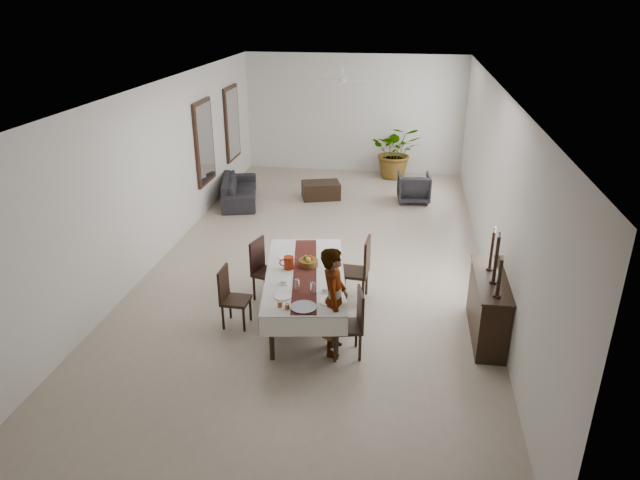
% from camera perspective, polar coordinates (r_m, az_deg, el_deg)
% --- Properties ---
extents(floor, '(6.00, 12.00, 0.00)m').
position_cam_1_polar(floor, '(10.85, 0.11, -1.83)').
color(floor, '#B2A28D').
rests_on(floor, ground).
extents(ceiling, '(6.00, 12.00, 0.02)m').
position_cam_1_polar(ceiling, '(9.92, 0.12, 15.14)').
color(ceiling, silver).
rests_on(ceiling, wall_back).
extents(wall_back, '(6.00, 0.02, 3.20)m').
position_cam_1_polar(wall_back, '(16.07, 3.42, 12.46)').
color(wall_back, silver).
rests_on(wall_back, floor).
extents(wall_front, '(6.00, 0.02, 3.20)m').
position_cam_1_polar(wall_front, '(5.00, -10.65, -14.13)').
color(wall_front, silver).
rests_on(wall_front, floor).
extents(wall_left, '(0.02, 12.00, 3.20)m').
position_cam_1_polar(wall_left, '(11.11, -15.48, 6.74)').
color(wall_left, silver).
rests_on(wall_left, floor).
extents(wall_right, '(0.02, 12.00, 3.20)m').
position_cam_1_polar(wall_right, '(10.28, 16.96, 5.26)').
color(wall_right, silver).
rests_on(wall_right, floor).
extents(dining_table_top, '(1.37, 2.52, 0.05)m').
position_cam_1_polar(dining_table_top, '(8.62, -1.52, -3.52)').
color(dining_table_top, black).
rests_on(dining_table_top, table_leg_fl).
extents(table_leg_fl, '(0.08, 0.08, 0.70)m').
position_cam_1_polar(table_leg_fl, '(7.84, -4.86, -9.69)').
color(table_leg_fl, black).
rests_on(table_leg_fl, floor).
extents(table_leg_fr, '(0.08, 0.08, 0.70)m').
position_cam_1_polar(table_leg_fr, '(7.82, 1.63, -9.69)').
color(table_leg_fr, black).
rests_on(table_leg_fr, floor).
extents(table_leg_bl, '(0.08, 0.08, 0.70)m').
position_cam_1_polar(table_leg_bl, '(9.82, -3.95, -2.48)').
color(table_leg_bl, black).
rests_on(table_leg_bl, floor).
extents(table_leg_br, '(0.08, 0.08, 0.70)m').
position_cam_1_polar(table_leg_br, '(9.80, 1.17, -2.46)').
color(table_leg_br, black).
rests_on(table_leg_br, floor).
extents(tablecloth_top, '(1.57, 2.72, 0.01)m').
position_cam_1_polar(tablecloth_top, '(8.60, -1.52, -3.34)').
color(tablecloth_top, silver).
rests_on(tablecloth_top, dining_table_top).
extents(tablecloth_drape_left, '(0.42, 2.53, 0.30)m').
position_cam_1_polar(tablecloth_drape_left, '(8.70, -5.35, -4.19)').
color(tablecloth_drape_left, white).
rests_on(tablecloth_drape_left, dining_table_top).
extents(tablecloth_drape_right, '(0.42, 2.53, 0.30)m').
position_cam_1_polar(tablecloth_drape_right, '(8.68, 2.34, -4.17)').
color(tablecloth_drape_right, silver).
rests_on(tablecloth_drape_right, dining_table_top).
extents(tablecloth_drape_near, '(1.16, 0.20, 0.30)m').
position_cam_1_polar(tablecloth_drape_near, '(7.56, -1.66, -8.66)').
color(tablecloth_drape_near, white).
rests_on(tablecloth_drape_near, dining_table_top).
extents(tablecloth_drape_far, '(1.16, 0.20, 0.30)m').
position_cam_1_polar(tablecloth_drape_far, '(9.82, -1.39, -0.75)').
color(tablecloth_drape_far, white).
rests_on(tablecloth_drape_far, dining_table_top).
extents(table_runner, '(0.74, 2.51, 0.00)m').
position_cam_1_polar(table_runner, '(8.60, -1.52, -3.29)').
color(table_runner, '#551F18').
rests_on(table_runner, tablecloth_top).
extents(red_pitcher, '(0.17, 0.17, 0.20)m').
position_cam_1_polar(red_pitcher, '(8.70, -3.15, -2.28)').
color(red_pitcher, maroon).
rests_on(red_pitcher, tablecloth_top).
extents(pitcher_handle, '(0.12, 0.04, 0.12)m').
position_cam_1_polar(pitcher_handle, '(8.70, -3.70, -2.28)').
color(pitcher_handle, '#9A0B0D').
rests_on(pitcher_handle, red_pitcher).
extents(wine_glass_near, '(0.07, 0.07, 0.17)m').
position_cam_1_polar(wine_glass_near, '(7.99, -0.74, -4.83)').
color(wine_glass_near, white).
rests_on(wine_glass_near, tablecloth_top).
extents(wine_glass_mid, '(0.07, 0.07, 0.17)m').
position_cam_1_polar(wine_glass_mid, '(8.08, -2.29, -4.50)').
color(wine_glass_mid, white).
rests_on(wine_glass_mid, tablecloth_top).
extents(teacup_right, '(0.09, 0.09, 0.06)m').
position_cam_1_polar(teacup_right, '(8.06, 0.54, -5.00)').
color(teacup_right, silver).
rests_on(teacup_right, saucer_right).
extents(saucer_right, '(0.15, 0.15, 0.01)m').
position_cam_1_polar(saucer_right, '(8.07, 0.54, -5.15)').
color(saucer_right, white).
rests_on(saucer_right, tablecloth_top).
extents(teacup_left, '(0.09, 0.09, 0.06)m').
position_cam_1_polar(teacup_left, '(8.29, -3.63, -4.20)').
color(teacup_left, white).
rests_on(teacup_left, saucer_left).
extents(saucer_left, '(0.15, 0.15, 0.01)m').
position_cam_1_polar(saucer_left, '(8.30, -3.62, -4.34)').
color(saucer_left, white).
rests_on(saucer_left, tablecloth_top).
extents(plate_near_right, '(0.24, 0.24, 0.01)m').
position_cam_1_polar(plate_near_right, '(7.81, 0.80, -6.18)').
color(plate_near_right, white).
rests_on(plate_near_right, tablecloth_top).
extents(bread_near_right, '(0.09, 0.09, 0.09)m').
position_cam_1_polar(bread_near_right, '(7.79, 0.80, -6.01)').
color(bread_near_right, tan).
rests_on(bread_near_right, plate_near_right).
extents(plate_near_left, '(0.24, 0.24, 0.01)m').
position_cam_1_polar(plate_near_left, '(7.95, -3.76, -5.66)').
color(plate_near_left, silver).
rests_on(plate_near_left, tablecloth_top).
extents(plate_far_left, '(0.24, 0.24, 0.01)m').
position_cam_1_polar(plate_far_left, '(9.10, -3.47, -1.72)').
color(plate_far_left, white).
rests_on(plate_far_left, tablecloth_top).
extents(serving_tray, '(0.36, 0.36, 0.02)m').
position_cam_1_polar(serving_tray, '(7.68, -1.64, -6.72)').
color(serving_tray, '#434247').
rests_on(serving_tray, tablecloth_top).
extents(jam_jar_a, '(0.06, 0.06, 0.07)m').
position_cam_1_polar(jam_jar_a, '(7.65, -3.30, -6.66)').
color(jam_jar_a, '#944915').
rests_on(jam_jar_a, tablecloth_top).
extents(jam_jar_b, '(0.06, 0.06, 0.07)m').
position_cam_1_polar(jam_jar_b, '(7.70, -4.02, -6.43)').
color(jam_jar_b, brown).
rests_on(jam_jar_b, tablecloth_top).
extents(fruit_basket, '(0.30, 0.30, 0.10)m').
position_cam_1_polar(fruit_basket, '(8.80, -1.17, -2.29)').
color(fruit_basket, brown).
rests_on(fruit_basket, tablecloth_top).
extents(fruit_red, '(0.09, 0.09, 0.09)m').
position_cam_1_polar(fruit_red, '(8.79, -0.98, -1.79)').
color(fruit_red, '#A82710').
rests_on(fruit_red, fruit_basket).
extents(fruit_green, '(0.08, 0.08, 0.08)m').
position_cam_1_polar(fruit_green, '(8.80, -1.43, -1.77)').
color(fruit_green, '#537121').
rests_on(fruit_green, fruit_basket).
extents(fruit_yellow, '(0.08, 0.08, 0.08)m').
position_cam_1_polar(fruit_yellow, '(8.73, -1.18, -1.99)').
color(fruit_yellow, yellow).
rests_on(fruit_yellow, fruit_basket).
extents(chair_right_near_seat, '(0.50, 0.50, 0.05)m').
position_cam_1_polar(chair_right_near_seat, '(7.88, 2.63, -8.69)').
color(chair_right_near_seat, black).
rests_on(chair_right_near_seat, chair_right_near_leg_fl).
extents(chair_right_near_leg_fl, '(0.05, 0.05, 0.41)m').
position_cam_1_polar(chair_right_near_leg_fl, '(7.89, 4.01, -10.69)').
color(chair_right_near_leg_fl, black).
rests_on(chair_right_near_leg_fl, floor).
extents(chair_right_near_leg_fr, '(0.05, 0.05, 0.41)m').
position_cam_1_polar(chair_right_near_leg_fr, '(8.17, 3.65, -9.36)').
color(chair_right_near_leg_fr, black).
rests_on(chair_right_near_leg_fr, floor).
extents(chair_right_near_leg_bl, '(0.05, 0.05, 0.41)m').
position_cam_1_polar(chair_right_near_leg_bl, '(7.85, 1.51, -10.83)').
color(chair_right_near_leg_bl, black).
rests_on(chair_right_near_leg_bl, floor).
extents(chair_right_near_leg_br, '(0.05, 0.05, 0.41)m').
position_cam_1_polar(chair_right_near_leg_br, '(8.13, 1.24, -9.49)').
color(chair_right_near_leg_br, black).
rests_on(chair_right_near_leg_br, floor).
extents(chair_right_near_back, '(0.14, 0.41, 0.53)m').
position_cam_1_polar(chair_right_near_back, '(7.76, 4.07, -6.83)').
color(chair_right_near_back, black).
rests_on(chair_right_near_back, chair_right_near_seat).
extents(chair_right_far_seat, '(0.49, 0.49, 0.05)m').
position_cam_1_polar(chair_right_far_seat, '(9.25, 3.40, -3.24)').
color(chair_right_far_seat, black).
rests_on(chair_right_far_seat, chair_right_far_leg_fl).
extents(chair_right_far_leg_fl, '(0.05, 0.05, 0.45)m').
position_cam_1_polar(chair_right_far_leg_fl, '(9.18, 4.31, -5.28)').
color(chair_right_far_leg_fl, black).
rests_on(chair_right_far_leg_fl, floor).
extents(chair_right_far_leg_fr, '(0.05, 0.05, 0.45)m').
position_cam_1_polar(chair_right_far_leg_fr, '(9.51, 4.68, -4.22)').
color(chair_right_far_leg_fr, black).
rests_on(chair_right_far_leg_fr, floor).
extents(chair_right_far_leg_bl, '(0.05, 0.05, 0.45)m').
position_cam_1_polar(chair_right_far_leg_bl, '(9.24, 2.01, -5.03)').
color(chair_right_far_leg_bl, black).
rests_on(chair_right_far_leg_bl, floor).
extents(chair_right_far_leg_br, '(0.05, 0.05, 0.45)m').
position_cam_1_polar(chair_right_far_leg_br, '(9.56, 2.46, -4.00)').
color(chair_right_far_leg_br, black).
rests_on(chair_right_far_leg_br, floor).
extents(chair_right_far_back, '(0.08, 0.46, 0.58)m').
position_cam_1_polar(chair_right_far_back, '(9.09, 4.74, -1.61)').
color(chair_right_far_back, black).
rests_on(chair_right_far_back, chair_right_far_seat).
extents(chair_left_near_seat, '(0.41, 0.41, 0.04)m').
position_cam_1_polar(chair_left_near_seat, '(8.64, -8.40, -6.01)').
color(chair_left_near_seat, black).
rests_on(chair_left_near_seat, chair_left_near_leg_fl).
extents(chair_left_near_leg_fl, '(0.04, 0.04, 0.39)m').
position_cam_1_polar(chair_left_near_leg_fl, '(8.93, -8.97, -6.63)').
color(chair_left_near_leg_fl, black).
rests_on(chair_left_near_leg_fl, floor).
extents(chair_left_near_leg_fr, '(0.04, 0.04, 0.39)m').
position_cam_1_polar(chair_left_near_leg_fr, '(8.67, -9.67, -7.67)').
color(chair_left_near_leg_fr, black).
rests_on(chair_left_near_leg_fr, floor).
extents(chair_left_near_leg_bl, '(0.04, 0.04, 0.39)m').
position_cam_1_polar(chair_left_near_leg_bl, '(8.83, -6.98, -6.86)').
color(chair_left_near_leg_bl, black).
rests_on(chair_left_near_leg_bl, floor).
extents(chair_left_near_leg_br, '(0.04, 0.04, 0.39)m').
position_cam_1_polar(chair_left_near_leg_br, '(8.57, -7.63, -7.92)').
color(chair_left_near_leg_br, black).
rests_on(chair_left_near_leg_br, floor).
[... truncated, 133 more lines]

